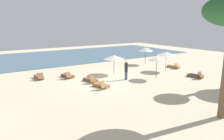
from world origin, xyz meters
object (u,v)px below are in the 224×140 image
object	(u,v)px
umbrella_2	(146,49)
lounger_5	(39,77)
umbrella_0	(166,54)
lounger_1	(101,85)
person_0	(126,70)
umbrella_4	(114,57)
lounger_4	(68,76)
lounger_3	(196,76)
lounger_2	(174,67)
lounger_0	(91,80)
umbrella_3	(157,59)

from	to	relation	value
umbrella_2	lounger_5	size ratio (longest dim) A/B	1.32
umbrella_0	umbrella_2	distance (m)	4.39
lounger_1	person_0	bearing A→B (deg)	15.06
umbrella_4	lounger_4	xyz separation A→B (m)	(-4.71, 1.32, -1.65)
umbrella_2	lounger_3	size ratio (longest dim) A/B	1.29
lounger_3	person_0	world-z (taller)	person_0
umbrella_2	umbrella_4	xyz separation A→B (m)	(-6.54, -2.36, -0.17)
umbrella_4	lounger_2	xyz separation A→B (m)	(7.87, -1.33, -1.65)
lounger_1	lounger_2	world-z (taller)	lounger_1
lounger_0	lounger_3	distance (m)	10.50
umbrella_0	lounger_2	size ratio (longest dim) A/B	1.23
lounger_0	lounger_3	world-z (taller)	lounger_0
lounger_2	lounger_3	distance (m)	4.75
umbrella_4	lounger_3	distance (m)	8.47
umbrella_2	lounger_5	distance (m)	13.90
lounger_1	lounger_5	world-z (taller)	lounger_1
umbrella_0	person_0	bearing A→B (deg)	-174.54
umbrella_0	umbrella_4	size ratio (longest dim) A/B	0.98
umbrella_0	umbrella_3	bearing A→B (deg)	-150.58
lounger_2	person_0	bearing A→B (deg)	-171.62
umbrella_4	lounger_4	size ratio (longest dim) A/B	1.24
umbrella_0	person_0	xyz separation A→B (m)	(-6.04, -0.58, -1.05)
lounger_4	lounger_5	distance (m)	2.75
umbrella_3	lounger_3	distance (m)	4.47
lounger_3	lounger_5	size ratio (longest dim) A/B	1.02
umbrella_3	lounger_1	size ratio (longest dim) A/B	1.25
person_0	umbrella_4	bearing A→B (deg)	83.46
lounger_0	lounger_4	xyz separation A→B (m)	(-1.19, 2.66, 0.00)
umbrella_2	lounger_2	xyz separation A→B (m)	(1.32, -3.69, -1.83)
umbrella_2	lounger_4	distance (m)	11.44
lounger_5	umbrella_3	bearing A→B (deg)	-32.85
umbrella_0	lounger_5	bearing A→B (deg)	161.54
umbrella_4	lounger_5	size ratio (longest dim) A/B	1.31
lounger_3	umbrella_0	bearing A→B (deg)	94.41
umbrella_0	lounger_1	size ratio (longest dim) A/B	1.25
umbrella_4	lounger_3	world-z (taller)	umbrella_4
umbrella_4	lounger_1	size ratio (longest dim) A/B	1.28
umbrella_3	lounger_5	size ratio (longest dim) A/B	1.28
lounger_4	umbrella_4	bearing A→B (deg)	-15.62
lounger_0	umbrella_3	bearing A→B (deg)	-22.91
lounger_4	person_0	size ratio (longest dim) A/B	0.97
umbrella_2	lounger_2	world-z (taller)	umbrella_2
umbrella_0	lounger_0	world-z (taller)	umbrella_0
umbrella_3	lounger_1	bearing A→B (deg)	175.92
lounger_1	lounger_4	xyz separation A→B (m)	(-1.13, 4.73, 0.00)
umbrella_2	lounger_5	bearing A→B (deg)	179.91
lounger_3	lounger_4	world-z (taller)	lounger_3
umbrella_0	umbrella_3	xyz separation A→B (m)	(-3.35, -1.89, -0.01)
umbrella_4	lounger_0	xyz separation A→B (m)	(-3.51, -1.35, -1.65)
umbrella_4	lounger_3	bearing A→B (deg)	-43.40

